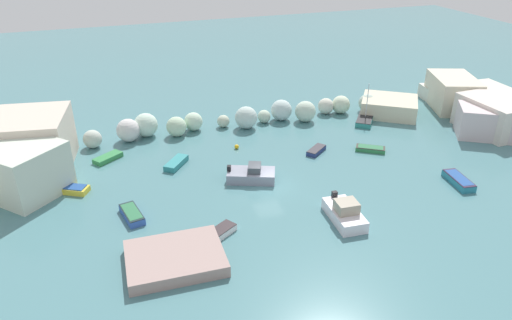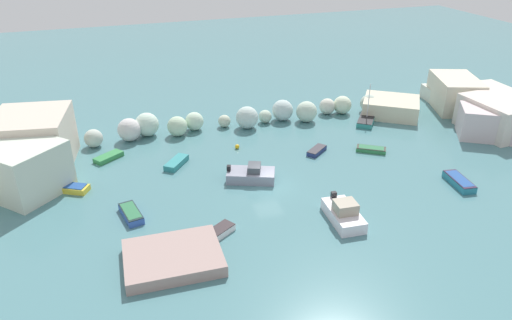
{
  "view_description": "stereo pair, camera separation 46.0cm",
  "coord_description": "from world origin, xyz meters",
  "views": [
    {
      "loc": [
        -13.86,
        -36.08,
        22.34
      ],
      "look_at": [
        0.0,
        3.56,
        1.0
      ],
      "focal_mm": 33.75,
      "sensor_mm": 36.0,
      "label": 1
    },
    {
      "loc": [
        -13.43,
        -36.23,
        22.34
      ],
      "look_at": [
        0.0,
        3.56,
        1.0
      ],
      "focal_mm": 33.75,
      "sensor_mm": 36.0,
      "label": 2
    }
  ],
  "objects": [
    {
      "name": "cove_water",
      "position": [
        0.0,
        0.0,
        0.0
      ],
      "size": [
        160.0,
        160.0,
        0.0
      ],
      "primitive_type": "plane",
      "color": "slate",
      "rests_on": "ground"
    },
    {
      "name": "cliff_headland_right",
      "position": [
        29.39,
        7.5,
        1.61
      ],
      "size": [
        20.74,
        18.02,
        4.07
      ],
      "color": "beige",
      "rests_on": "ground"
    },
    {
      "name": "rock_breakwater",
      "position": [
        1.62,
        14.36,
        1.19
      ],
      "size": [
        35.66,
        4.5,
        2.68
      ],
      "color": "beige",
      "rests_on": "ground"
    },
    {
      "name": "stone_dock",
      "position": [
        -10.26,
        -8.2,
        0.46
      ],
      "size": [
        7.08,
        5.52,
        0.92
      ],
      "primitive_type": "cube",
      "rotation": [
        0.0,
        0.0,
        -0.04
      ],
      "color": "#A68A84",
      "rests_on": "ground"
    },
    {
      "name": "channel_buoy",
      "position": [
        -0.43,
        8.64,
        0.24
      ],
      "size": [
        0.49,
        0.49,
        0.49
      ],
      "primitive_type": "sphere",
      "color": "gold",
      "rests_on": "cove_water"
    },
    {
      "name": "moored_boat_0",
      "position": [
        3.88,
        -7.31,
        0.69
      ],
      "size": [
        2.48,
        4.72,
        1.91
      ],
      "rotation": [
        0.0,
        0.0,
        4.64
      ],
      "color": "white",
      "rests_on": "cove_water"
    },
    {
      "name": "moored_boat_1",
      "position": [
        7.25,
        4.99,
        0.25
      ],
      "size": [
        2.76,
        2.47,
        0.5
      ],
      "rotation": [
        0.0,
        0.0,
        3.8
      ],
      "color": "navy",
      "rests_on": "cove_water"
    },
    {
      "name": "moored_boat_2",
      "position": [
        -1.16,
        1.58,
        0.59
      ],
      "size": [
        4.99,
        3.79,
        1.66
      ],
      "rotation": [
        0.0,
        0.0,
        5.89
      ],
      "color": "gray",
      "rests_on": "cove_water"
    },
    {
      "name": "moored_boat_3",
      "position": [
        -7.31,
        6.86,
        0.3
      ],
      "size": [
        2.9,
        3.2,
        0.59
      ],
      "rotation": [
        0.0,
        0.0,
        4.04
      ],
      "color": "teal",
      "rests_on": "cove_water"
    },
    {
      "name": "moored_boat_4",
      "position": [
        12.87,
        3.43,
        0.26
      ],
      "size": [
        3.21,
        2.71,
        0.48
      ],
      "rotation": [
        0.0,
        0.0,
        5.69
      ],
      "color": "#308249",
      "rests_on": "cove_water"
    },
    {
      "name": "moored_boat_5",
      "position": [
        -12.54,
        -1.17,
        0.34
      ],
      "size": [
        1.87,
        3.44,
        0.65
      ],
      "rotation": [
        0.0,
        0.0,
        1.76
      ],
      "color": "#3458B1",
      "rests_on": "cove_water"
    },
    {
      "name": "moored_boat_6",
      "position": [
        -17.19,
        4.86,
        0.3
      ],
      "size": [
        3.2,
        2.59,
        0.61
      ],
      "rotation": [
        0.0,
        0.0,
        5.77
      ],
      "color": "yellow",
      "rests_on": "cove_water"
    },
    {
      "name": "moored_boat_7",
      "position": [
        -11.98,
        -7.48,
        0.3
      ],
      "size": [
        2.03,
        3.72,
        0.57
      ],
      "rotation": [
        0.0,
        0.0,
        1.73
      ],
      "color": "#3D8243",
      "rests_on": "cove_water"
    },
    {
      "name": "moored_boat_8",
      "position": [
        -13.67,
        10.44,
        0.25
      ],
      "size": [
        3.16,
        2.74,
        0.5
      ],
      "rotation": [
        0.0,
        0.0,
        3.76
      ],
      "color": "#328446",
      "rests_on": "cove_water"
    },
    {
      "name": "moored_boat_9",
      "position": [
        16.87,
        -5.46,
        0.36
      ],
      "size": [
        1.84,
        3.8,
        0.7
      ],
      "rotation": [
        0.0,
        0.0,
        1.43
      ],
      "color": "teal",
      "rests_on": "cove_water"
    },
    {
      "name": "moored_boat_10",
      "position": [
        -6.35,
        -5.99,
        0.29
      ],
      "size": [
        3.06,
        2.53,
        0.57
      ],
      "rotation": [
        0.0,
        0.0,
        0.57
      ],
      "color": "white",
      "rests_on": "cove_water"
    },
    {
      "name": "moored_boat_11",
      "position": [
        16.68,
        10.91,
        0.34
      ],
      "size": [
        4.42,
        5.0,
        4.75
      ],
      "rotation": [
        0.0,
        0.0,
        4.06
      ],
      "color": "teal",
      "rests_on": "cove_water"
    }
  ]
}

